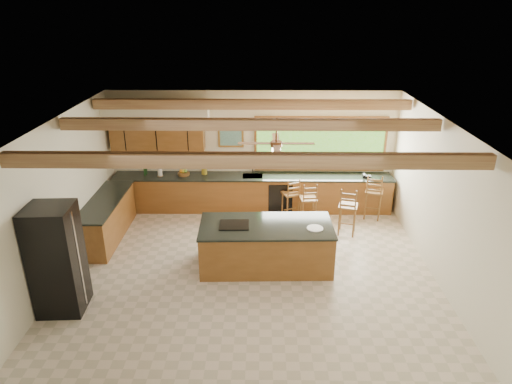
{
  "coord_description": "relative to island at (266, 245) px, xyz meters",
  "views": [
    {
      "loc": [
        0.22,
        -7.84,
        4.97
      ],
      "look_at": [
        0.11,
        0.8,
        1.36
      ],
      "focal_mm": 32.0,
      "sensor_mm": 36.0,
      "label": 1
    }
  ],
  "objects": [
    {
      "name": "bar_stool_d",
      "position": [
        1.88,
        1.35,
        0.23
      ],
      "size": [
        0.51,
        0.51,
        1.16
      ],
      "rotation": [
        0.0,
        0.0,
        -0.26
      ],
      "color": "brown",
      "rests_on": "ground"
    },
    {
      "name": "room_shell",
      "position": [
        -0.49,
        0.47,
        1.75
      ],
      "size": [
        7.27,
        6.54,
        3.02
      ],
      "color": "beige",
      "rests_on": "ground"
    },
    {
      "name": "bar_stool_a",
      "position": [
        0.62,
        2.21,
        0.16
      ],
      "size": [
        0.49,
        0.49,
        1.05
      ],
      "rotation": [
        0.0,
        0.0,
        0.38
      ],
      "color": "brown",
      "rests_on": "ground"
    },
    {
      "name": "bar_stool_c",
      "position": [
        2.66,
        2.2,
        0.24
      ],
      "size": [
        0.53,
        0.53,
        1.17
      ],
      "rotation": [
        0.0,
        0.0,
        -0.3
      ],
      "color": "brown",
      "rests_on": "ground"
    },
    {
      "name": "ground",
      "position": [
        -0.32,
        -0.18,
        -0.46
      ],
      "size": [
        7.2,
        7.2,
        0.0
      ],
      "primitive_type": "plane",
      "color": "beige",
      "rests_on": "ground"
    },
    {
      "name": "island",
      "position": [
        0.0,
        0.0,
        0.0
      ],
      "size": [
        2.66,
        1.31,
        0.93
      ],
      "rotation": [
        0.0,
        0.0,
        0.03
      ],
      "color": "brown",
      "rests_on": "ground"
    },
    {
      "name": "refrigerator",
      "position": [
        -3.54,
        -1.44,
        0.51
      ],
      "size": [
        0.79,
        0.77,
        1.94
      ],
      "rotation": [
        0.0,
        0.0,
        0.05
      ],
      "color": "black",
      "rests_on": "ground"
    },
    {
      "name": "counter_run",
      "position": [
        -1.14,
        2.34,
        0.01
      ],
      "size": [
        7.12,
        3.1,
        1.27
      ],
      "color": "brown",
      "rests_on": "ground"
    },
    {
      "name": "bar_stool_b",
      "position": [
        1.02,
        1.87,
        0.18
      ],
      "size": [
        0.42,
        0.42,
        1.07
      ],
      "rotation": [
        0.0,
        0.0,
        0.11
      ],
      "color": "brown",
      "rests_on": "ground"
    }
  ]
}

